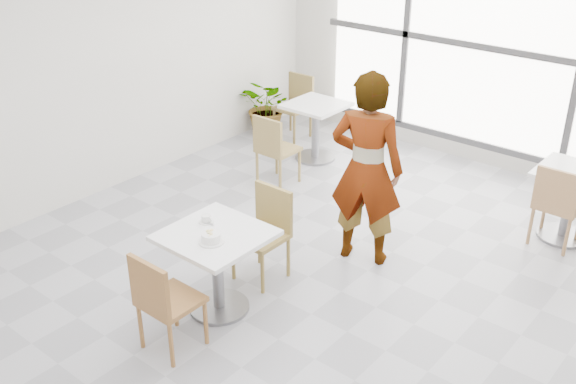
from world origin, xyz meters
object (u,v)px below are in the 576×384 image
Objects in this scene: coffee_cup at (206,219)px; bg_chair_right_near at (557,202)px; main_table at (217,257)px; person at (367,169)px; chair_near at (162,298)px; bg_table_right at (571,195)px; plant_left at (268,107)px; bg_chair_left_near at (274,146)px; oatmeal_bowl at (211,237)px; chair_far at (266,227)px; bg_chair_left_far at (296,102)px; bg_table_left at (316,123)px.

coffee_cup is 0.18× the size of bg_chair_right_near.
person is at bearing 72.43° from main_table.
chair_near is 1.16× the size of bg_table_right.
person is 3.46m from plant_left.
chair_near is 3.13m from bg_chair_left_near.
bg_chair_left_near is at bearing 116.87° from coffee_cup.
oatmeal_bowl is at bearing -37.51° from coffee_cup.
bg_chair_right_near is (1.74, 2.99, -0.29)m from oatmeal_bowl.
chair_far is 0.67m from coffee_cup.
chair_far and bg_chair_right_near have the same top height.
bg_chair_left_near reaches higher than plant_left.
coffee_cup is at bearing -103.84° from chair_far.
bg_chair_left_far is (-2.06, 3.60, -0.02)m from main_table.
oatmeal_bowl is 3.73m from bg_table_right.
bg_chair_left_near is 3.15m from bg_chair_right_near.
coffee_cup is 0.21× the size of bg_table_left.
bg_chair_left_near is 1.00× the size of bg_chair_right_near.
person is 2.16× the size of bg_chair_left_far.
coffee_cup is at bearing -69.04° from bg_table_left.
main_table and bg_table_left have the same top height.
chair_far is 3.55m from bg_chair_left_far.
plant_left reaches higher than bg_table_right.
coffee_cup is at bearing 142.49° from oatmeal_bowl.
chair_far is 0.86m from oatmeal_bowl.
oatmeal_bowl is (0.12, -0.80, 0.29)m from chair_far.
bg_table_right is at bearing 59.32° from main_table.
chair_far is 1.16× the size of bg_table_right.
bg_chair_left_far is (-3.92, 0.46, 0.01)m from bg_table_right.
main_table is 0.92× the size of bg_chair_left_far.
chair_near is at bearing -90.10° from oatmeal_bowl.
main_table is at bearing -60.19° from bg_chair_left_far.
bg_table_left is at bearing 118.18° from chair_far.
bg_chair_left_far is 1.06× the size of plant_left.
bg_chair_left_near is (-1.25, 2.18, -0.02)m from main_table.
main_table is 3.65m from bg_table_right.
chair_far is 4.14× the size of oatmeal_bowl.
main_table is at bearing -66.55° from bg_table_left.
oatmeal_bowl is at bearing -118.77° from bg_table_right.
main_table is at bearing 57.71° from bg_chair_right_near.
bg_table_left is at bearing -13.91° from plant_left.
oatmeal_bowl is 4.29m from plant_left.
bg_chair_left_far is at bearing 118.03° from coffee_cup.
oatmeal_bowl is at bearing -81.51° from chair_far.
chair_near is at bearing -63.38° from bg_chair_left_far.
plant_left is at bearing 123.71° from coffee_cup.
oatmeal_bowl reaches higher than bg_table_left.
oatmeal_bowl is (0.07, -0.12, 0.27)m from main_table.
plant_left is at bearing 166.09° from bg_table_left.
bg_chair_left_far reaches higher than bg_table_right.
coffee_cup is (-0.26, 0.74, 0.28)m from chair_near.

